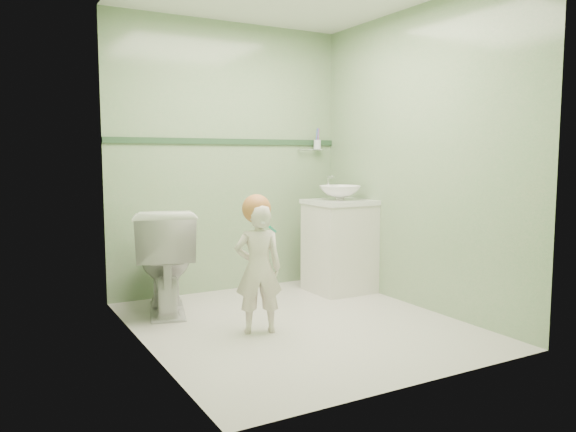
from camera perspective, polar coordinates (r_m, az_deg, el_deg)
ground at (r=4.16m, az=1.03°, el=-10.94°), size 2.50×2.50×0.00m
room_shell at (r=3.98m, az=1.06°, el=5.82°), size 2.50×2.54×2.40m
trim_stripe at (r=5.09m, az=-6.04°, el=7.54°), size 2.20×0.02×0.05m
vanity at (r=5.09m, az=5.25°, el=-3.19°), size 0.52×0.50×0.80m
counter at (r=5.04m, az=5.30°, el=1.42°), size 0.54×0.52×0.04m
basin at (r=5.03m, az=5.31°, el=2.37°), size 0.37×0.37×0.13m
faucet at (r=5.18m, az=4.16°, el=3.37°), size 0.03×0.13×0.18m
cup_holder at (r=5.45m, az=2.93°, el=7.26°), size 0.26×0.07×0.21m
toilet at (r=4.49m, az=-12.41°, el=-4.41°), size 0.65×0.90×0.82m
toddler at (r=3.88m, az=-3.02°, el=-5.37°), size 0.38×0.31×0.90m
hair_cap at (r=3.84m, az=-3.22°, el=0.75°), size 0.20×0.20×0.20m
teal_toothbrush at (r=3.72m, az=-1.68°, el=-1.29°), size 0.11×0.14×0.08m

